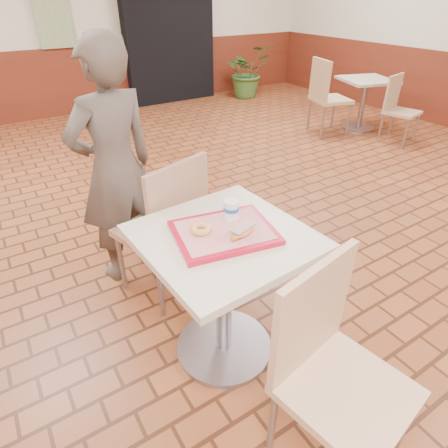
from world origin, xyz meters
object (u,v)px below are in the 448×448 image
ring_donut (201,229)px  potted_plant (247,71)px  main_table (224,277)px  second_table (364,96)px  chair_second_front (398,106)px  long_john_donut (242,231)px  paper_cup (231,209)px  serving_tray (224,232)px  customer (115,169)px  chair_main_back (167,224)px  chair_main_front (332,365)px  chair_second_left (326,94)px

ring_donut → potted_plant: bearing=52.4°
main_table → second_table: size_ratio=1.14×
second_table → potted_plant: 2.46m
chair_second_front → ring_donut: bearing=-169.2°
long_john_donut → paper_cup: (0.04, 0.15, 0.03)m
potted_plant → second_table: bearing=-82.7°
long_john_donut → paper_cup: 0.16m
main_table → ring_donut: (-0.10, 0.04, 0.30)m
potted_plant → paper_cup: bearing=-126.3°
long_john_donut → second_table: (3.81, 2.40, -0.37)m
second_table → chair_second_front: chair_second_front is taller
serving_tray → long_john_donut: long_john_donut is taller
serving_tray → chair_second_front: chair_second_front is taller
main_table → paper_cup: paper_cup is taller
main_table → customer: customer is taller
chair_main_back → customer: (-0.15, 0.40, 0.25)m
paper_cup → second_table: 4.40m
second_table → chair_main_front: bearing=-141.6°
potted_plant → chair_main_back: bearing=-130.6°
main_table → second_table: (3.85, 2.32, -0.06)m
chair_main_front → ring_donut: size_ratio=9.56×
second_table → chair_second_front: size_ratio=0.83×
chair_second_left → chair_second_front: (0.59, -0.72, -0.09)m
serving_tray → chair_second_front: (3.79, 1.72, -0.34)m
serving_tray → second_table: 4.51m
ring_donut → potted_plant: 5.97m
ring_donut → chair_second_left: 4.08m
main_table → chair_second_front: size_ratio=0.94×
main_table → potted_plant: 5.93m
long_john_donut → chair_second_left: bearing=38.6°
main_table → chair_second_left: 4.02m
chair_second_left → chair_second_front: size_ratio=1.18×
main_table → chair_main_front: chair_main_front is taller
long_john_donut → chair_second_front: 4.17m
chair_main_back → second_table: size_ratio=1.40×
main_table → serving_tray: (0.00, 0.00, 0.27)m
chair_main_front → long_john_donut: size_ratio=6.42×
long_john_donut → second_table: bearing=32.3°
chair_main_front → potted_plant: (3.47, 5.43, -0.08)m
chair_main_back → long_john_donut: 0.74m
chair_main_front → paper_cup: size_ratio=10.37×
chair_main_back → paper_cup: bearing=86.1°
serving_tray → chair_main_front: bearing=-84.0°
main_table → chair_main_front: 0.67m
ring_donut → long_john_donut: long_john_donut is taller
ring_donut → main_table: bearing=-24.3°
paper_cup → serving_tray: bearing=-140.2°
chair_second_left → main_table: bearing=142.8°
second_table → long_john_donut: bearing=-147.7°
second_table → main_table: bearing=-148.9°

